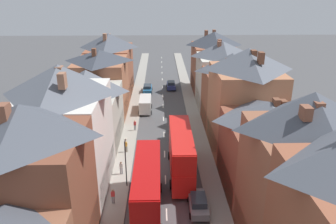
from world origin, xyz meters
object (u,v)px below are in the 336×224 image
Objects in this scene: car_parked_left_a at (198,203)px; car_parked_right_a at (147,89)px; car_near_silver at (176,130)px; pedestrian_mid_right at (121,167)px; double_decker_bus_mid_street at (147,188)px; pedestrian_far_left at (126,146)px; pedestrian_far_right at (135,125)px; double_decker_bus_lead at (181,152)px; car_mid_black at (171,85)px; pedestrian_mid_left at (113,196)px; street_lamp at (126,160)px; delivery_van at (145,104)px.

car_parked_right_a is (-6.20, 37.56, 0.02)m from car_parked_left_a.
pedestrian_mid_right is at bearing -123.40° from car_near_silver.
double_decker_bus_mid_street is 2.39× the size of car_near_silver.
double_decker_bus_mid_street is at bearing -75.14° from pedestrian_far_left.
car_parked_right_a is at bearing 86.21° from pedestrian_far_right.
car_parked_left_a is (1.31, -6.72, -2.00)m from double_decker_bus_lead.
double_decker_bus_mid_street is 7.75m from pedestrian_mid_right.
double_decker_bus_mid_street is at bearing -64.18° from pedestrian_mid_right.
pedestrian_far_right is at bearing -106.19° from car_mid_black.
car_parked_right_a is 31.07m from pedestrian_mid_right.
pedestrian_far_right is at bearing 86.85° from pedestrian_mid_left.
double_decker_bus_lead is 6.71× the size of pedestrian_far_left.
pedestrian_mid_left reaches higher than car_near_silver.
street_lamp is (-6.04, -2.40, 0.43)m from double_decker_bus_lead.
street_lamp is (0.10, -14.45, 2.21)m from pedestrian_far_right.
car_parked_left_a is 1.01× the size of car_mid_black.
car_near_silver is 0.87× the size of delivery_van.
pedestrian_far_left is at bearing 104.86° from double_decker_bus_mid_street.
pedestrian_mid_right is at bearing -101.67° from car_mid_black.
double_decker_bus_mid_street reaches higher than car_near_silver.
street_lamp reaches higher than car_near_silver.
car_parked_right_a is at bearing 99.37° from car_parked_left_a.
car_parked_right_a is at bearing 88.02° from street_lamp.
double_decker_bus_mid_street reaches higher than pedestrian_far_right.
pedestrian_mid_right is at bearing 87.67° from pedestrian_mid_left.
double_decker_bus_lead is at bearing 38.25° from pedestrian_mid_left.
pedestrian_far_right is (0.69, 6.83, 0.00)m from pedestrian_far_left.
car_parked_right_a is at bearing -154.27° from car_mid_black.
car_mid_black is 36.20m from street_lamp.
pedestrian_far_left is 7.97m from street_lamp.
pedestrian_mid_left is at bearing -114.12° from car_near_silver.
pedestrian_far_left is (-3.23, 12.17, -1.78)m from double_decker_bus_mid_street.
car_mid_black reaches higher than car_parked_left_a.
pedestrian_far_right is (-1.25, -8.21, -0.30)m from delivery_van.
pedestrian_far_right is at bearing 90.38° from street_lamp.
pedestrian_far_left is 6.87m from pedestrian_far_right.
delivery_van is 22.76m from street_lamp.
delivery_van reaches higher than car_parked_right_a.
pedestrian_mid_left is 1.00× the size of pedestrian_far_right.
car_near_silver is at bearing -90.00° from car_mid_black.
pedestrian_mid_left reaches higher than car_parked_left_a.
car_parked_left_a is (4.91, 0.24, -2.00)m from double_decker_bus_mid_street.
car_near_silver is 1.06× the size of car_parked_left_a.
car_mid_black is 2.61× the size of pedestrian_mid_right.
delivery_van is at bearing 87.09° from street_lamp.
pedestrian_mid_left is at bearing -92.33° from pedestrian_mid_right.
pedestrian_mid_left is (-7.12, -38.80, 0.20)m from car_mid_black.
pedestrian_mid_left reaches higher than car_mid_black.
car_mid_black is at bearing 69.28° from delivery_van.
car_mid_black is at bearing 78.33° from pedestrian_mid_right.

